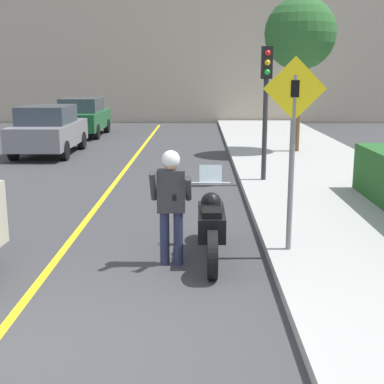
# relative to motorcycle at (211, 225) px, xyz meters

# --- Properties ---
(ground_plane) EXTENTS (80.00, 80.00, 0.00)m
(ground_plane) POSITION_rel_motorcycle_xyz_m (-1.75, -2.83, -0.52)
(ground_plane) COLOR #38383A
(road_center_line) EXTENTS (0.12, 36.00, 0.01)m
(road_center_line) POSITION_rel_motorcycle_xyz_m (-2.35, 3.17, -0.52)
(road_center_line) COLOR yellow
(road_center_line) RESTS_ON ground
(building_backdrop) EXTENTS (28.00, 1.20, 9.91)m
(building_backdrop) POSITION_rel_motorcycle_xyz_m (-1.75, 23.17, 4.43)
(building_backdrop) COLOR #B2A38E
(building_backdrop) RESTS_ON ground
(motorcycle) EXTENTS (0.62, 2.36, 1.32)m
(motorcycle) POSITION_rel_motorcycle_xyz_m (0.00, 0.00, 0.00)
(motorcycle) COLOR black
(motorcycle) RESTS_ON ground
(person_biker) EXTENTS (0.59, 0.47, 1.70)m
(person_biker) POSITION_rel_motorcycle_xyz_m (-0.59, -0.32, 0.52)
(person_biker) COLOR #282D4C
(person_biker) RESTS_ON ground
(crossing_sign) EXTENTS (0.91, 0.08, 2.85)m
(crossing_sign) POSITION_rel_motorcycle_xyz_m (1.17, -0.04, 1.34)
(crossing_sign) COLOR slate
(crossing_sign) RESTS_ON sidewalk_curb
(traffic_light) EXTENTS (0.26, 0.30, 3.23)m
(traffic_light) POSITION_rel_motorcycle_xyz_m (1.43, 5.37, 1.90)
(traffic_light) COLOR #2D2D30
(traffic_light) RESTS_ON sidewalk_curb
(street_tree) EXTENTS (2.35, 2.35, 5.04)m
(street_tree) POSITION_rel_motorcycle_xyz_m (3.10, 10.42, 3.46)
(street_tree) COLOR brown
(street_tree) RESTS_ON sidewalk_curb
(parked_car_grey) EXTENTS (1.88, 4.20, 1.68)m
(parked_car_grey) POSITION_rel_motorcycle_xyz_m (-5.36, 10.48, 0.34)
(parked_car_grey) COLOR black
(parked_car_grey) RESTS_ON ground
(parked_car_green) EXTENTS (1.88, 4.20, 1.68)m
(parked_car_green) POSITION_rel_motorcycle_xyz_m (-5.39, 16.07, 0.34)
(parked_car_green) COLOR black
(parked_car_green) RESTS_ON ground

